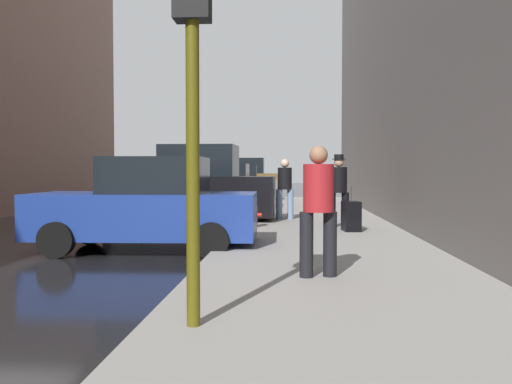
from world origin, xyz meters
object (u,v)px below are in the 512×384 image
pedestrian_in_jeans (285,186)px  rolling_suitcase (351,216)px  pedestrian_in_red_jacket (318,204)px  parked_bronze_suv (243,179)px  parked_gray_coupe (234,185)px  parked_blue_sedan (148,207)px  parked_black_suv (194,188)px  parked_red_hatchback (219,189)px  pedestrian_with_fedora (339,187)px  fire_hydrant (253,213)px  traffic_light (192,32)px

pedestrian_in_jeans → rolling_suitcase: size_ratio=1.64×
pedestrian_in_red_jacket → parked_bronze_suv: bearing=97.0°
parked_gray_coupe → pedestrian_in_jeans: 11.16m
parked_blue_sedan → parked_gray_coupe: 16.45m
parked_black_suv → parked_red_hatchback: bearing=90.0°
pedestrian_with_fedora → parked_gray_coupe: bearing=106.4°
fire_hydrant → traffic_light: traffic_light is taller
parked_bronze_suv → pedestrian_with_fedora: parked_bronze_suv is taller
pedestrian_in_red_jacket → pedestrian_in_jeans: bearing=93.4°
fire_hydrant → traffic_light: (0.05, -8.85, 2.26)m
parked_gray_coupe → parked_black_suv: bearing=-90.0°
pedestrian_with_fedora → traffic_light: bearing=-102.9°
parked_black_suv → traffic_light: traffic_light is taller
parked_gray_coupe → parked_bronze_suv: bearing=90.0°
rolling_suitcase → parked_blue_sedan: bearing=-149.3°
parked_blue_sedan → traffic_light: (1.85, -5.67, 1.91)m
parked_blue_sedan → traffic_light: bearing=-71.9°
parked_bronze_suv → pedestrian_in_red_jacket: size_ratio=2.71×
parked_gray_coupe → pedestrian_in_jeans: (2.55, -10.86, 0.26)m
pedestrian_in_red_jacket → parked_red_hatchback: bearing=102.4°
pedestrian_in_jeans → rolling_suitcase: pedestrian_in_jeans is taller
fire_hydrant → pedestrian_in_jeans: size_ratio=0.41×
pedestrian_in_jeans → fire_hydrant: bearing=-107.2°
pedestrian_in_jeans → pedestrian_in_red_jacket: size_ratio=1.00×
parked_black_suv → traffic_light: 11.22m
parked_blue_sedan → fire_hydrant: bearing=60.4°
parked_red_hatchback → pedestrian_in_red_jacket: bearing=-77.6°
pedestrian_in_jeans → rolling_suitcase: 3.57m
parked_bronze_suv → traffic_light: bearing=-86.1°
pedestrian_with_fedora → fire_hydrant: bearing=-178.8°
traffic_light → pedestrian_with_fedora: size_ratio=2.03×
parked_gray_coupe → parked_bronze_suv: 5.42m
parked_black_suv → parked_red_hatchback: (0.00, 5.54, -0.18)m
parked_black_suv → rolling_suitcase: (4.10, -2.82, -0.54)m
parked_red_hatchback → rolling_suitcase: size_ratio=4.07×
parked_gray_coupe → traffic_light: (1.85, -22.12, 1.91)m
parked_gray_coupe → parked_bronze_suv: parked_bronze_suv is taller
traffic_light → pedestrian_with_fedora: (2.03, 8.89, -1.62)m
parked_bronze_suv → pedestrian_with_fedora: bearing=-78.2°
parked_bronze_suv → parked_blue_sedan: bearing=-90.0°
parked_blue_sedan → pedestrian_in_red_jacket: pedestrian_in_red_jacket is taller
parked_black_suv → parked_bronze_suv: 16.61m
parked_red_hatchback → parked_gray_coupe: 5.66m
fire_hydrant → traffic_light: 9.13m
traffic_light → parked_red_hatchback: bearing=96.4°
parked_red_hatchback → fire_hydrant: parked_red_hatchback is taller
parked_blue_sedan → rolling_suitcase: bearing=30.7°
parked_red_hatchback → rolling_suitcase: 9.32m
parked_red_hatchback → parked_bronze_suv: parked_bronze_suv is taller
rolling_suitcase → fire_hydrant: bearing=162.2°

